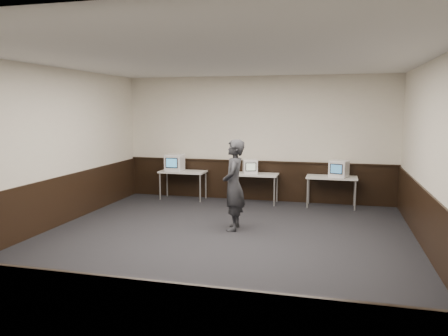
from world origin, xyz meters
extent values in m
plane|color=black|center=(0.00, 0.00, 0.00)|extent=(8.00, 8.00, 0.00)
plane|color=white|center=(0.00, 0.00, 3.20)|extent=(8.00, 8.00, 0.00)
plane|color=silver|center=(0.00, 4.00, 1.60)|extent=(7.00, 0.00, 7.00)
plane|color=silver|center=(0.00, -4.00, 1.60)|extent=(7.00, 0.00, 7.00)
plane|color=silver|center=(-3.50, 0.00, 1.60)|extent=(0.00, 8.00, 8.00)
plane|color=silver|center=(3.50, 0.00, 1.60)|extent=(0.00, 8.00, 8.00)
cube|color=black|center=(0.00, 3.98, 0.50)|extent=(6.98, 0.04, 1.00)
cube|color=black|center=(0.00, -3.98, 0.50)|extent=(6.98, 0.04, 1.00)
cube|color=black|center=(-3.48, 0.00, 0.50)|extent=(0.04, 7.98, 1.00)
cube|color=black|center=(3.48, 0.00, 0.50)|extent=(0.04, 7.98, 1.00)
cube|color=black|center=(0.00, 3.96, 1.02)|extent=(6.98, 0.06, 0.04)
cube|color=silver|center=(-1.90, 3.60, 0.73)|extent=(1.20, 0.60, 0.04)
cylinder|color=#999999|center=(-2.45, 3.35, 0.35)|extent=(0.04, 0.04, 0.71)
cylinder|color=#999999|center=(-1.35, 3.35, 0.35)|extent=(0.04, 0.04, 0.71)
cylinder|color=#999999|center=(-2.45, 3.85, 0.35)|extent=(0.04, 0.04, 0.71)
cylinder|color=#999999|center=(-1.35, 3.85, 0.35)|extent=(0.04, 0.04, 0.71)
cube|color=silver|center=(0.00, 3.60, 0.73)|extent=(1.20, 0.60, 0.04)
cylinder|color=#999999|center=(-0.55, 3.35, 0.35)|extent=(0.04, 0.04, 0.71)
cylinder|color=#999999|center=(0.55, 3.35, 0.35)|extent=(0.04, 0.04, 0.71)
cylinder|color=#999999|center=(-0.55, 3.85, 0.35)|extent=(0.04, 0.04, 0.71)
cylinder|color=#999999|center=(0.55, 3.85, 0.35)|extent=(0.04, 0.04, 0.71)
cube|color=silver|center=(1.90, 3.60, 0.73)|extent=(1.20, 0.60, 0.04)
cylinder|color=#999999|center=(1.35, 3.35, 0.35)|extent=(0.04, 0.04, 0.71)
cylinder|color=#999999|center=(2.45, 3.35, 0.35)|extent=(0.04, 0.04, 0.71)
cylinder|color=#999999|center=(1.35, 3.85, 0.35)|extent=(0.04, 0.04, 0.71)
cylinder|color=#999999|center=(2.45, 3.85, 0.35)|extent=(0.04, 0.04, 0.71)
cube|color=white|center=(-2.11, 3.56, 0.97)|extent=(0.45, 0.47, 0.44)
cube|color=black|center=(-2.11, 3.33, 0.99)|extent=(0.33, 0.02, 0.26)
cube|color=teal|center=(-2.11, 3.32, 0.99)|extent=(0.28, 0.01, 0.22)
cube|color=white|center=(-0.10, 3.59, 0.93)|extent=(0.45, 0.46, 0.35)
cube|color=black|center=(-0.05, 3.41, 0.94)|extent=(0.26, 0.09, 0.21)
cube|color=beige|center=(-0.05, 3.40, 0.94)|extent=(0.22, 0.07, 0.18)
cube|color=white|center=(2.06, 3.57, 0.95)|extent=(0.51, 0.52, 0.40)
cube|color=black|center=(2.00, 3.37, 0.97)|extent=(0.29, 0.10, 0.24)
cube|color=teal|center=(2.00, 3.36, 0.97)|extent=(0.25, 0.08, 0.20)
imported|color=#26272B|center=(0.06, 1.08, 0.89)|extent=(0.49, 0.69, 1.78)
camera|label=1|loc=(1.96, -7.11, 2.38)|focal=35.00mm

